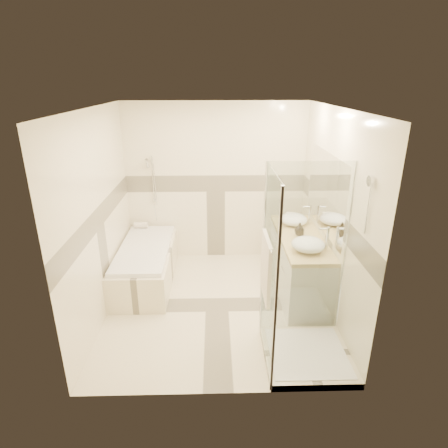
{
  "coord_description": "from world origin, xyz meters",
  "views": [
    {
      "loc": [
        -0.02,
        -4.23,
        2.79
      ],
      "look_at": [
        0.1,
        0.25,
        1.05
      ],
      "focal_mm": 30.0,
      "sensor_mm": 36.0,
      "label": 1
    }
  ],
  "objects_px": {
    "vessel_sink_far": "(308,244)",
    "amenity_bottle_a": "(301,232)",
    "shower_enclosure": "(297,315)",
    "vessel_sink_near": "(294,219)",
    "vanity": "(299,264)",
    "bathtub": "(146,262)",
    "amenity_bottle_b": "(299,229)"
  },
  "relations": [
    {
      "from": "vessel_sink_far",
      "to": "amenity_bottle_a",
      "type": "xyz_separation_m",
      "value": [
        0.0,
        0.4,
        -0.0
      ]
    },
    {
      "from": "shower_enclosure",
      "to": "vessel_sink_near",
      "type": "distance_m",
      "value": 1.77
    },
    {
      "from": "vanity",
      "to": "amenity_bottle_a",
      "type": "relative_size",
      "value": 10.08
    },
    {
      "from": "amenity_bottle_a",
      "to": "vanity",
      "type": "bearing_deg",
      "value": 69.31
    },
    {
      "from": "amenity_bottle_a",
      "to": "vessel_sink_far",
      "type": "bearing_deg",
      "value": -90.0
    },
    {
      "from": "bathtub",
      "to": "vessel_sink_far",
      "type": "relative_size",
      "value": 4.19
    },
    {
      "from": "vessel_sink_far",
      "to": "amenity_bottle_b",
      "type": "xyz_separation_m",
      "value": [
        0.0,
        0.49,
        0.0
      ]
    },
    {
      "from": "amenity_bottle_a",
      "to": "bathtub",
      "type": "bearing_deg",
      "value": 169.29
    },
    {
      "from": "vanity",
      "to": "vessel_sink_near",
      "type": "relative_size",
      "value": 4.21
    },
    {
      "from": "amenity_bottle_a",
      "to": "amenity_bottle_b",
      "type": "relative_size",
      "value": 0.95
    },
    {
      "from": "vanity",
      "to": "shower_enclosure",
      "type": "distance_m",
      "value": 1.31
    },
    {
      "from": "amenity_bottle_b",
      "to": "shower_enclosure",
      "type": "bearing_deg",
      "value": -101.77
    },
    {
      "from": "amenity_bottle_a",
      "to": "amenity_bottle_b",
      "type": "xyz_separation_m",
      "value": [
        0.0,
        0.09,
        0.0
      ]
    },
    {
      "from": "bathtub",
      "to": "vanity",
      "type": "xyz_separation_m",
      "value": [
        2.15,
        -0.35,
        0.12
      ]
    },
    {
      "from": "vessel_sink_far",
      "to": "bathtub",
      "type": "bearing_deg",
      "value": 159.39
    },
    {
      "from": "bathtub",
      "to": "amenity_bottle_a",
      "type": "xyz_separation_m",
      "value": [
        2.13,
        -0.4,
        0.62
      ]
    },
    {
      "from": "vessel_sink_near",
      "to": "vanity",
      "type": "bearing_deg",
      "value": -87.3
    },
    {
      "from": "shower_enclosure",
      "to": "vessel_sink_near",
      "type": "xyz_separation_m",
      "value": [
        0.27,
        1.69,
        0.42
      ]
    },
    {
      "from": "vanity",
      "to": "amenity_bottle_a",
      "type": "bearing_deg",
      "value": -110.69
    },
    {
      "from": "amenity_bottle_a",
      "to": "amenity_bottle_b",
      "type": "bearing_deg",
      "value": 90.0
    },
    {
      "from": "vanity",
      "to": "vessel_sink_near",
      "type": "height_order",
      "value": "vessel_sink_near"
    },
    {
      "from": "amenity_bottle_a",
      "to": "amenity_bottle_b",
      "type": "distance_m",
      "value": 0.09
    },
    {
      "from": "bathtub",
      "to": "shower_enclosure",
      "type": "distance_m",
      "value": 2.47
    },
    {
      "from": "vanity",
      "to": "vessel_sink_far",
      "type": "height_order",
      "value": "vessel_sink_far"
    },
    {
      "from": "vanity",
      "to": "vessel_sink_far",
      "type": "xyz_separation_m",
      "value": [
        -0.02,
        -0.45,
        0.5
      ]
    },
    {
      "from": "shower_enclosure",
      "to": "vessel_sink_far",
      "type": "xyz_separation_m",
      "value": [
        0.27,
        0.82,
        0.43
      ]
    },
    {
      "from": "vessel_sink_far",
      "to": "amenity_bottle_a",
      "type": "relative_size",
      "value": 2.52
    },
    {
      "from": "bathtub",
      "to": "vessel_sink_near",
      "type": "distance_m",
      "value": 2.22
    },
    {
      "from": "vessel_sink_near",
      "to": "amenity_bottle_a",
      "type": "distance_m",
      "value": 0.48
    },
    {
      "from": "bathtub",
      "to": "amenity_bottle_b",
      "type": "xyz_separation_m",
      "value": [
        2.13,
        -0.31,
        0.63
      ]
    },
    {
      "from": "vessel_sink_near",
      "to": "amenity_bottle_b",
      "type": "distance_m",
      "value": 0.39
    },
    {
      "from": "bathtub",
      "to": "vanity",
      "type": "distance_m",
      "value": 2.18
    }
  ]
}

